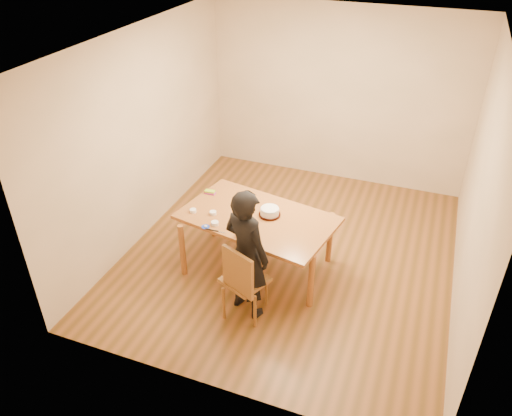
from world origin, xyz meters
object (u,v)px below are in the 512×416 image
(dining_table, at_px, (258,218))
(cake_plate, at_px, (270,215))
(person, at_px, (246,254))
(dining_chair, at_px, (245,280))
(cake, at_px, (270,211))

(dining_table, xyz_separation_m, cake_plate, (0.12, 0.08, 0.03))
(dining_table, distance_m, person, 0.75)
(dining_chair, bearing_deg, cake, 115.05)
(dining_chair, height_order, person, person)
(dining_table, xyz_separation_m, dining_chair, (0.15, -0.78, -0.28))
(cake, relative_size, person, 0.14)
(dining_table, relative_size, dining_chair, 4.18)
(dining_table, height_order, cake_plate, cake_plate)
(person, bearing_deg, cake, -67.40)
(dining_table, bearing_deg, dining_chair, -67.89)
(dining_table, relative_size, cake_plate, 6.87)
(cake, height_order, person, person)
(dining_table, bearing_deg, cake_plate, 42.53)
(dining_chair, bearing_deg, person, 113.29)
(cake_plate, height_order, cake, cake)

